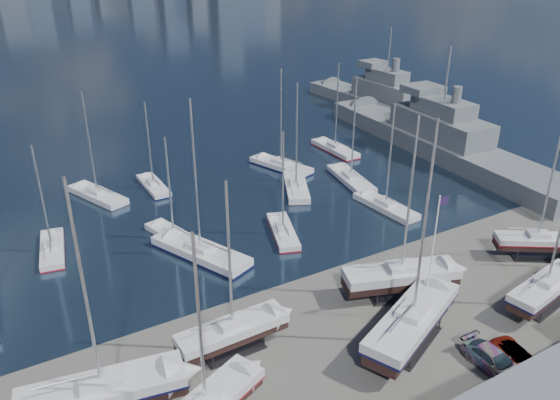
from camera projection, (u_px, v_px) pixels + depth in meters
ground at (385, 325)px, 48.03m from camera, size 1400.00×1400.00×0.00m
water at (7, 8)px, 291.13m from camera, size 1400.00×600.00×0.40m
sailboat_cradle_0 at (103, 392)px, 37.87m from camera, size 11.86×5.06×18.38m
sailboat_cradle_2 at (233, 331)px, 44.12m from camera, size 9.38×2.88×15.26m
sailboat_cradle_3 at (412, 321)px, 44.98m from camera, size 12.58×8.07×19.49m
sailboat_cradle_4 at (401, 276)px, 51.26m from camera, size 11.35×6.40×17.72m
sailboat_cradle_5 at (546, 288)px, 49.67m from camera, size 9.89×4.20×15.53m
sailboat_cradle_6 at (537, 241)px, 57.63m from camera, size 8.55×6.72×14.09m
sailboat_moored_1 at (52, 250)px, 59.26m from camera, size 3.78×8.89×12.87m
sailboat_moored_2 at (98, 196)px, 71.96m from camera, size 6.14×10.20×14.91m
sailboat_moored_3 at (201, 254)px, 58.53m from camera, size 7.89×12.43×18.06m
sailboat_moored_4 at (174, 236)px, 62.00m from camera, size 4.44×8.74×12.72m
sailboat_moored_5 at (154, 186)px, 74.86m from camera, size 2.40×8.47×12.65m
sailboat_moored_6 at (283, 232)px, 62.87m from camera, size 5.18×9.02×13.01m
sailboat_moored_7 at (296, 188)px, 74.48m from camera, size 7.03×10.40×15.38m
sailboat_moored_8 at (281, 167)px, 81.62m from camera, size 6.13×10.77×15.53m
sailboat_moored_9 at (385, 207)px, 68.87m from camera, size 3.36×9.65×14.31m
sailboat_moored_10 at (351, 180)px, 76.79m from camera, size 4.79×10.79×15.59m
sailboat_moored_11 at (335, 150)px, 88.34m from camera, size 2.93×9.96×14.83m
naval_ship_east at (438, 143)px, 87.40m from camera, size 10.95×50.65×18.52m
naval_ship_west at (385, 103)px, 109.29m from camera, size 9.16×42.13×17.76m
car_c at (518, 357)px, 43.37m from camera, size 2.82×4.94×1.30m
car_d at (494, 360)px, 42.78m from camera, size 2.26×5.53×1.60m
flagpole at (433, 251)px, 45.92m from camera, size 1.07×0.12×12.15m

